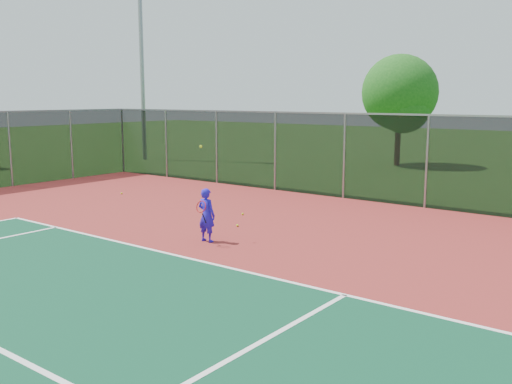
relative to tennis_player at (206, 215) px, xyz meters
The scene contains 9 objects.
ground 5.18m from the tennis_player, 58.94° to the right, with size 120.00×120.00×0.00m, color #295B1A.
court_apron 3.63m from the tennis_player, 42.13° to the right, with size 30.00×20.00×0.02m, color maroon.
fence_back 8.10m from the tennis_player, 70.82° to the left, with size 30.00×0.06×3.03m.
tennis_player is the anchor object (origin of this frame).
practice_ball_2 3.39m from the tennis_player, 113.27° to the left, with size 0.07×0.07×0.07m, color #C0D919.
practice_ball_3 1.91m from the tennis_player, 104.20° to the left, with size 0.07×0.07×0.07m, color #C0D919.
practice_ball_5 7.99m from the tennis_player, 155.65° to the left, with size 0.07×0.07×0.07m, color #C0D919.
floodlight_nw 21.09m from the tennis_player, 142.71° to the left, with size 0.90×0.40×12.98m.
tree_back_left 18.69m from the tennis_player, 99.13° to the left, with size 3.95×3.95×5.81m.
Camera 1 is at (6.73, -5.82, 3.56)m, focal length 40.00 mm.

